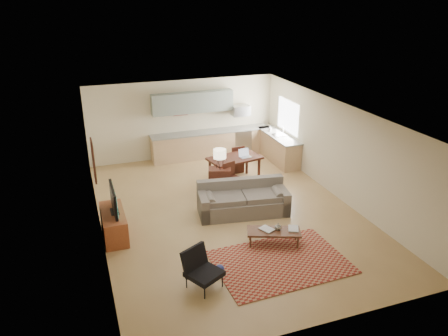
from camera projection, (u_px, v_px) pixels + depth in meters
name	position (u px, v px, depth m)	size (l,w,h in m)	color
room	(228.00, 165.00, 11.07)	(9.00, 9.00, 9.00)	#A27E4D
kitchen_counter_back	(211.00, 144.00, 15.33)	(4.26, 0.64, 0.92)	tan
kitchen_counter_right	(278.00, 148.00, 14.93)	(0.64, 2.26, 0.92)	tan
kitchen_range	(240.00, 140.00, 15.68)	(0.62, 0.62, 0.90)	#A5A8AD
kitchen_microwave	(241.00, 111.00, 15.28)	(0.62, 0.40, 0.35)	#A5A8AD
upper_cabinets	(193.00, 102.00, 14.72)	(2.80, 0.34, 0.70)	gray
window_right	(288.00, 116.00, 14.61)	(0.02, 1.40, 1.05)	white
wall_art_left	(94.00, 161.00, 10.79)	(0.06, 0.42, 1.10)	olive
triptych	(180.00, 108.00, 14.79)	(1.70, 0.04, 0.50)	#FDE8C5
rug	(280.00, 262.00, 9.45)	(2.81, 1.94, 0.02)	maroon
sofa	(243.00, 199.00, 11.38)	(2.43, 1.06, 0.84)	#62594F
coffee_table	(274.00, 237.00, 10.04)	(1.23, 0.49, 0.37)	#432415
book_a	(263.00, 231.00, 9.93)	(0.35, 0.39, 0.03)	maroon
book_b	(288.00, 228.00, 10.05)	(0.34, 0.38, 0.02)	navy
vase	(278.00, 226.00, 9.99)	(0.17, 0.17, 0.17)	black
armchair	(204.00, 270.00, 8.51)	(0.70, 0.70, 0.80)	black
tv_credenza	(114.00, 224.00, 10.35)	(0.53, 1.37, 0.63)	brown
tv	(113.00, 200.00, 10.13)	(0.11, 1.06, 0.63)	black
console_table	(220.00, 180.00, 12.59)	(0.64, 0.43, 0.75)	#37170F
table_lamp	(220.00, 159.00, 12.34)	(0.36, 0.36, 0.60)	beige
dining_table	(234.00, 169.00, 13.29)	(1.56, 0.90, 0.79)	#37170F
dining_chair_near	(233.00, 179.00, 12.51)	(0.43, 0.45, 0.91)	#37170F
dining_chair_far	(236.00, 158.00, 14.03)	(0.43, 0.45, 0.90)	#37170F
laptop	(246.00, 153.00, 13.10)	(0.33, 0.25, 0.25)	#A5A8AD
soap_bottle	(270.00, 129.00, 15.11)	(0.10, 0.10, 0.19)	#FDE8C5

